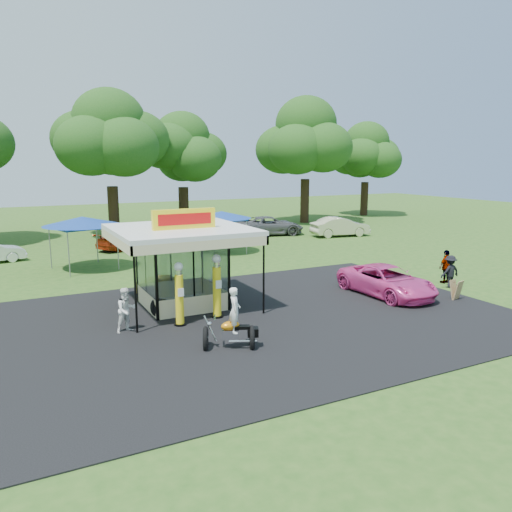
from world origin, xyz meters
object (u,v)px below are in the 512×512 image
(a_frame_sign, at_px, (456,290))
(spectator_west, at_px, (127,310))
(pink_sedan, at_px, (387,281))
(bg_car_d, at_px, (270,226))
(spectator_east_a, at_px, (450,271))
(gas_station_kiosk, at_px, (181,265))
(kiosk_car, at_px, (167,284))
(motorcycle, at_px, (233,324))
(gas_pump_left, at_px, (179,296))
(bg_car_b, at_px, (125,240))
(tent_west, at_px, (82,222))
(tent_east, at_px, (221,215))
(gas_pump_right, at_px, (217,288))
(bg_car_c, at_px, (204,234))
(bg_car_e, at_px, (340,227))
(spectator_east_b, at_px, (446,267))

(a_frame_sign, height_order, spectator_west, spectator_west)
(pink_sedan, bearing_deg, bg_car_d, 75.35)
(spectator_east_a, bearing_deg, gas_station_kiosk, -9.35)
(kiosk_car, bearing_deg, pink_sedan, -118.25)
(motorcycle, distance_m, kiosk_car, 7.62)
(pink_sedan, bearing_deg, gas_pump_left, 177.30)
(bg_car_b, bearing_deg, gas_station_kiosk, 146.38)
(kiosk_car, xyz_separation_m, pink_sedan, (8.89, -4.78, 0.21))
(spectator_west, bearing_deg, bg_car_b, 62.45)
(tent_west, bearing_deg, tent_east, 7.98)
(gas_station_kiosk, xyz_separation_m, bg_car_b, (1.02, 15.34, -1.15))
(gas_station_kiosk, relative_size, gas_pump_right, 2.12)
(motorcycle, bearing_deg, pink_sedan, 40.93)
(tent_west, bearing_deg, gas_pump_right, -74.68)
(kiosk_car, distance_m, bg_car_b, 13.18)
(a_frame_sign, relative_size, tent_east, 0.22)
(tent_west, bearing_deg, gas_pump_left, -82.31)
(motorcycle, relative_size, pink_sedan, 0.44)
(a_frame_sign, distance_m, bg_car_c, 20.27)
(spectator_east_a, xyz_separation_m, tent_west, (-15.20, 12.50, 1.93))
(gas_pump_right, xyz_separation_m, tent_east, (5.78, 13.12, 1.31))
(tent_east, bearing_deg, pink_sedan, -79.88)
(gas_pump_right, distance_m, kiosk_car, 4.48)
(gas_pump_right, xyz_separation_m, bg_car_d, (12.57, 18.87, -0.44))
(spectator_east_a, bearing_deg, bg_car_d, -88.67)
(bg_car_e, bearing_deg, bg_car_c, 90.00)
(a_frame_sign, xyz_separation_m, spectator_east_b, (2.06, 2.48, 0.40))
(bg_car_c, height_order, tent_east, tent_east)
(gas_pump_left, xyz_separation_m, gas_pump_right, (1.61, 0.27, 0.05))
(kiosk_car, relative_size, bg_car_e, 0.59)
(gas_pump_left, distance_m, a_frame_sign, 12.25)
(spectator_east_b, bearing_deg, bg_car_c, -75.74)
(spectator_west, relative_size, spectator_east_b, 0.96)
(gas_station_kiosk, distance_m, gas_pump_right, 2.34)
(motorcycle, height_order, bg_car_e, motorcycle)
(gas_station_kiosk, xyz_separation_m, motorcycle, (-0.09, -5.40, -0.95))
(gas_pump_right, height_order, spectator_east_a, gas_pump_right)
(spectator_west, height_order, spectator_east_a, spectator_west)
(bg_car_b, bearing_deg, spectator_east_b, -174.86)
(gas_pump_right, bearing_deg, bg_car_b, 88.95)
(gas_pump_left, xyz_separation_m, bg_car_e, (18.97, 15.86, -0.38))
(pink_sedan, bearing_deg, motorcycle, -164.37)
(bg_car_b, height_order, tent_east, tent_east)
(a_frame_sign, xyz_separation_m, kiosk_car, (-11.13, 6.76, 0.03))
(kiosk_car, xyz_separation_m, bg_car_b, (1.02, 13.14, 0.15))
(a_frame_sign, distance_m, tent_east, 16.33)
(gas_pump_right, bearing_deg, tent_west, 105.32)
(pink_sedan, distance_m, tent_west, 16.90)
(spectator_east_a, bearing_deg, tent_west, -36.29)
(spectator_west, height_order, tent_east, tent_east)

